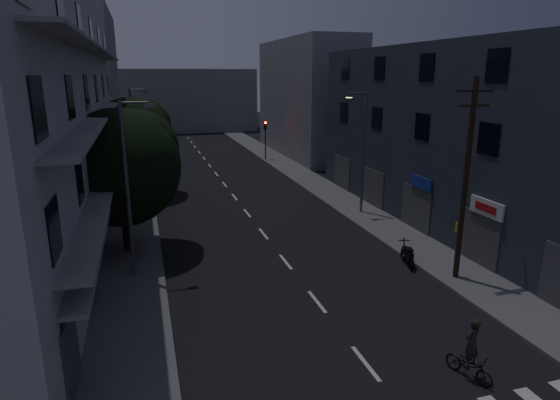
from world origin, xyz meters
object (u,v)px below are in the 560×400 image
utility_pole (466,177)px  bus_stop_sign (457,240)px  cyclist (470,358)px  motorcycle (408,256)px

utility_pole → bus_stop_sign: bearing=79.7°
cyclist → utility_pole: bearing=36.9°
motorcycle → utility_pole: bearing=-46.7°
bus_stop_sign → motorcycle: 2.70m
utility_pole → cyclist: size_ratio=4.38×
motorcycle → cyclist: cyclist is taller
bus_stop_sign → cyclist: size_ratio=1.23×
motorcycle → cyclist: size_ratio=0.93×
utility_pole → motorcycle: size_ratio=4.71×
bus_stop_sign → motorcycle: (-1.28, 1.93, -1.40)m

